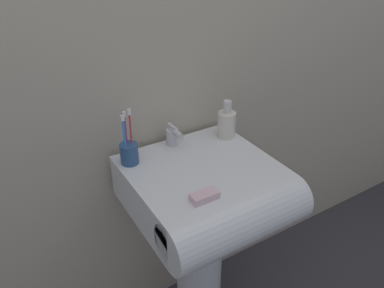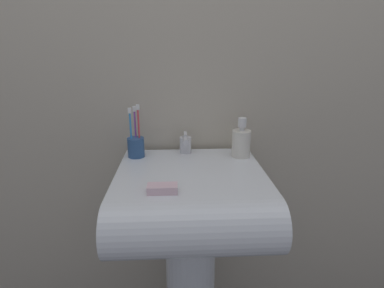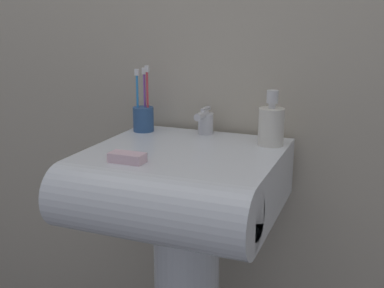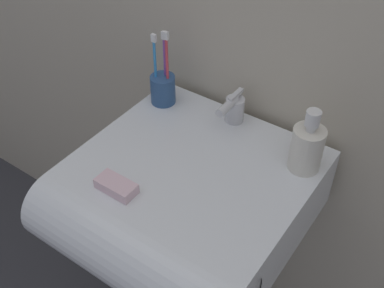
{
  "view_description": "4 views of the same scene",
  "coord_description": "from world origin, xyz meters",
  "views": [
    {
      "loc": [
        -0.6,
        -0.93,
        1.62
      ],
      "look_at": [
        -0.03,
        0.01,
        0.97
      ],
      "focal_mm": 35.0,
      "sensor_mm": 36.0,
      "label": 1
    },
    {
      "loc": [
        -0.04,
        -0.97,
        1.29
      ],
      "look_at": [
        0.01,
        0.01,
        0.98
      ],
      "focal_mm": 28.0,
      "sensor_mm": 36.0,
      "label": 2
    },
    {
      "loc": [
        0.48,
        -1.17,
        1.24
      ],
      "look_at": [
        0.02,
        -0.01,
        0.9
      ],
      "focal_mm": 45.0,
      "sensor_mm": 36.0,
      "label": 3
    },
    {
      "loc": [
        0.45,
        -0.66,
        1.63
      ],
      "look_at": [
        -0.02,
        0.01,
        0.92
      ],
      "focal_mm": 45.0,
      "sensor_mm": 36.0,
      "label": 4
    }
  ],
  "objects": [
    {
      "name": "toothbrush_cup",
      "position": [
        -0.21,
        0.15,
        0.93
      ],
      "size": [
        0.06,
        0.06,
        0.21
      ],
      "color": "#2D5184",
      "rests_on": "sink_basin"
    },
    {
      "name": "soap_bottle",
      "position": [
        0.2,
        0.13,
        0.94
      ],
      "size": [
        0.07,
        0.07,
        0.15
      ],
      "color": "silver",
      "rests_on": "sink_basin"
    },
    {
      "name": "faucet",
      "position": [
        -0.01,
        0.18,
        0.92
      ],
      "size": [
        0.05,
        0.1,
        0.08
      ],
      "color": "silver",
      "rests_on": "sink_basin"
    },
    {
      "name": "sink_basin",
      "position": [
        0.0,
        -0.06,
        0.8
      ],
      "size": [
        0.51,
        0.53,
        0.17
      ],
      "color": "white",
      "rests_on": "sink_pedestal"
    },
    {
      "name": "bar_soap",
      "position": [
        -0.09,
        -0.17,
        0.9
      ],
      "size": [
        0.09,
        0.04,
        0.02
      ],
      "primitive_type": "cube",
      "color": "silver",
      "rests_on": "sink_basin"
    }
  ]
}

